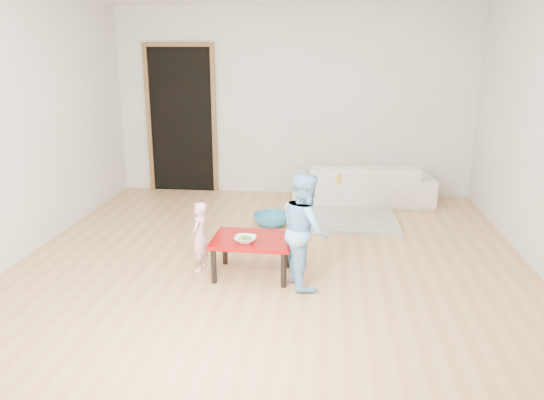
% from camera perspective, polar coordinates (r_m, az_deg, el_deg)
% --- Properties ---
extents(floor, '(5.00, 5.00, 0.01)m').
position_cam_1_polar(floor, '(5.40, 0.23, -6.06)').
color(floor, '#BA804F').
rests_on(floor, ground).
extents(back_wall, '(5.00, 0.02, 2.60)m').
position_cam_1_polar(back_wall, '(7.53, 2.27, 10.44)').
color(back_wall, silver).
rests_on(back_wall, floor).
extents(left_wall, '(0.02, 5.00, 2.60)m').
position_cam_1_polar(left_wall, '(5.87, -25.04, 7.39)').
color(left_wall, silver).
rests_on(left_wall, floor).
extents(doorway, '(1.02, 0.08, 2.11)m').
position_cam_1_polar(doorway, '(7.82, -9.67, 8.41)').
color(doorway, brown).
rests_on(doorway, back_wall).
extents(sofa, '(1.93, 0.89, 0.55)m').
position_cam_1_polar(sofa, '(7.26, 9.58, 1.79)').
color(sofa, silver).
rests_on(sofa, floor).
extents(cushion, '(0.57, 0.53, 0.12)m').
position_cam_1_polar(cushion, '(7.07, 6.07, 2.77)').
color(cushion, orange).
rests_on(cushion, sofa).
extents(red_table, '(0.74, 0.57, 0.36)m').
position_cam_1_polar(red_table, '(4.91, -2.09, -6.09)').
color(red_table, '#840707').
rests_on(red_table, floor).
extents(bowl, '(0.19, 0.19, 0.05)m').
position_cam_1_polar(bowl, '(4.75, -2.88, -4.25)').
color(bowl, white).
rests_on(bowl, red_table).
extents(broccoli, '(0.12, 0.12, 0.06)m').
position_cam_1_polar(broccoli, '(4.74, -2.88, -4.20)').
color(broccoli, '#2D5919').
rests_on(broccoli, red_table).
extents(child_pink, '(0.18, 0.26, 0.67)m').
position_cam_1_polar(child_pink, '(5.01, -7.82, -3.94)').
color(child_pink, pink).
rests_on(child_pink, floor).
extents(child_blue, '(0.53, 0.59, 1.02)m').
position_cam_1_polar(child_blue, '(4.63, 3.57, -3.20)').
color(child_blue, '#63ACE6').
rests_on(child_blue, floor).
extents(basin, '(0.44, 0.44, 0.14)m').
position_cam_1_polar(basin, '(6.30, -0.04, -2.13)').
color(basin, teal).
rests_on(basin, floor).
extents(blanket, '(1.22, 1.02, 0.06)m').
position_cam_1_polar(blanket, '(6.48, 8.05, -2.12)').
color(blanket, '#B9B1A4').
rests_on(blanket, floor).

